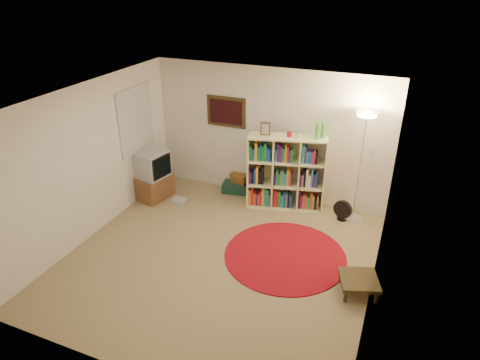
# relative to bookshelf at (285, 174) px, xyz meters

# --- Properties ---
(room) EXTENTS (4.54, 4.54, 2.54)m
(room) POSITION_rel_bookshelf_xyz_m (-0.49, -1.89, 0.59)
(room) COLOR #9D865C
(room) RESTS_ON ground
(bookshelf) EXTENTS (1.45, 0.73, 1.67)m
(bookshelf) POSITION_rel_bookshelf_xyz_m (0.00, 0.00, 0.00)
(bookshelf) COLOR #FFF4AA
(bookshelf) RESTS_ON ground
(floor_lamp) EXTENTS (0.43, 0.43, 2.00)m
(floor_lamp) POSITION_rel_bookshelf_xyz_m (1.29, 0.02, 0.99)
(floor_lamp) COLOR white
(floor_lamp) RESTS_ON ground
(floor_fan) EXTENTS (0.34, 0.21, 0.38)m
(floor_fan) POSITION_rel_bookshelf_xyz_m (1.11, -0.08, -0.48)
(floor_fan) COLOR black
(floor_fan) RESTS_ON ground
(tv_stand) EXTENTS (0.58, 0.74, 0.96)m
(tv_stand) POSITION_rel_bookshelf_xyz_m (-2.40, -0.63, -0.21)
(tv_stand) COLOR brown
(tv_stand) RESTS_ON ground
(dvd_box) EXTENTS (0.28, 0.23, 0.09)m
(dvd_box) POSITION_rel_bookshelf_xyz_m (-1.86, -0.66, -0.63)
(dvd_box) COLOR silver
(dvd_box) RESTS_ON ground
(suitcase) EXTENTS (0.64, 0.47, 0.19)m
(suitcase) POSITION_rel_bookshelf_xyz_m (-1.01, 0.21, -0.58)
(suitcase) COLOR #153A2C
(suitcase) RESTS_ON ground
(wicker_basket) EXTENTS (0.38, 0.31, 0.19)m
(wicker_basket) POSITION_rel_bookshelf_xyz_m (-0.99, 0.26, -0.39)
(wicker_basket) COLOR brown
(wicker_basket) RESTS_ON suitcase
(duffel_bag) EXTENTS (0.41, 0.38, 0.23)m
(duffel_bag) POSITION_rel_bookshelf_xyz_m (-0.67, 0.20, -0.56)
(duffel_bag) COLOR black
(duffel_bag) RESTS_ON ground
(paper_towel) EXTENTS (0.12, 0.12, 0.22)m
(paper_towel) POSITION_rel_bookshelf_xyz_m (-0.25, -0.05, -0.56)
(paper_towel) COLOR white
(paper_towel) RESTS_ON ground
(red_rug) EXTENTS (1.90, 1.90, 0.02)m
(red_rug) POSITION_rel_bookshelf_xyz_m (0.49, -1.48, -0.67)
(red_rug) COLOR maroon
(red_rug) RESTS_ON ground
(side_table) EXTENTS (0.65, 0.65, 0.23)m
(side_table) POSITION_rel_bookshelf_xyz_m (1.66, -1.89, -0.48)
(side_table) COLOR #362912
(side_table) RESTS_ON ground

